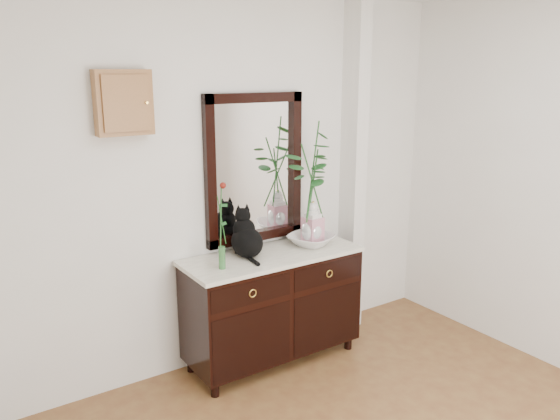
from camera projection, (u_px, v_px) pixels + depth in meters
wall_back at (242, 182)px, 3.99m from camera, size 3.60×0.04×2.70m
pilaster at (353, 170)px, 4.46m from camera, size 0.12×0.20×2.70m
sideboard at (273, 302)px, 4.06m from camera, size 1.33×0.52×0.82m
wall_mirror at (255, 169)px, 4.01m from camera, size 0.80×0.06×1.10m
key_cabinet at (124, 103)px, 3.35m from camera, size 0.35×0.10×0.40m
cat at (247, 233)px, 3.87m from camera, size 0.28×0.33×0.35m
lotus_bowl at (311, 240)px, 4.15m from camera, size 0.44×0.44×0.08m
vase_branches at (312, 183)px, 4.04m from camera, size 0.59×0.59×0.93m
bud_vase_rose at (221, 226)px, 3.59m from camera, size 0.07×0.07×0.60m
ginger_jar at (313, 223)px, 4.12m from camera, size 0.14×0.14×0.35m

